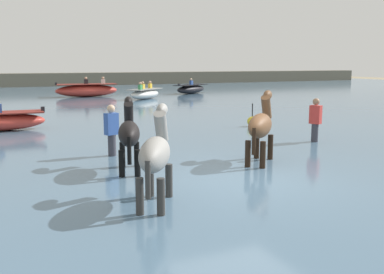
{
  "coord_description": "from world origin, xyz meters",
  "views": [
    {
      "loc": [
        -4.56,
        -7.49,
        2.65
      ],
      "look_at": [
        -0.03,
        2.31,
        0.84
      ],
      "focal_mm": 41.57,
      "sensor_mm": 36.0,
      "label": 1
    }
  ],
  "objects_px": {
    "horse_flank_black": "(129,135)",
    "boat_mid_channel": "(145,94)",
    "horse_lead_grey": "(156,156)",
    "person_wading_close": "(315,124)",
    "person_onlooker_right": "(112,135)",
    "boat_far_offshore": "(191,89)",
    "channel_buoy": "(252,121)",
    "horse_trailing_bay": "(261,127)",
    "boat_distant_west": "(87,90)"
  },
  "relations": [
    {
      "from": "horse_lead_grey",
      "to": "person_onlooker_right",
      "type": "bearing_deg",
      "value": 85.33
    },
    {
      "from": "horse_lead_grey",
      "to": "channel_buoy",
      "type": "height_order",
      "value": "horse_lead_grey"
    },
    {
      "from": "horse_lead_grey",
      "to": "boat_far_offshore",
      "type": "xyz_separation_m",
      "value": [
        11.66,
        24.01,
        -0.47
      ]
    },
    {
      "from": "boat_mid_channel",
      "to": "boat_far_offshore",
      "type": "height_order",
      "value": "boat_far_offshore"
    },
    {
      "from": "boat_far_offshore",
      "to": "person_wading_close",
      "type": "bearing_deg",
      "value": -104.71
    },
    {
      "from": "boat_far_offshore",
      "to": "person_onlooker_right",
      "type": "height_order",
      "value": "person_onlooker_right"
    },
    {
      "from": "horse_lead_grey",
      "to": "horse_flank_black",
      "type": "xyz_separation_m",
      "value": [
        0.28,
        2.41,
        -0.03
      ]
    },
    {
      "from": "boat_distant_west",
      "to": "boat_far_offshore",
      "type": "xyz_separation_m",
      "value": [
        7.84,
        -0.04,
        -0.1
      ]
    },
    {
      "from": "horse_flank_black",
      "to": "boat_mid_channel",
      "type": "height_order",
      "value": "horse_flank_black"
    },
    {
      "from": "horse_flank_black",
      "to": "boat_distant_west",
      "type": "xyz_separation_m",
      "value": [
        3.53,
        21.64,
        -0.34
      ]
    },
    {
      "from": "boat_distant_west",
      "to": "person_wading_close",
      "type": "relative_size",
      "value": 2.59
    },
    {
      "from": "person_onlooker_right",
      "to": "person_wading_close",
      "type": "relative_size",
      "value": 1.0
    },
    {
      "from": "boat_mid_channel",
      "to": "person_wading_close",
      "type": "height_order",
      "value": "person_wading_close"
    },
    {
      "from": "person_onlooker_right",
      "to": "horse_trailing_bay",
      "type": "bearing_deg",
      "value": -36.54
    },
    {
      "from": "boat_far_offshore",
      "to": "channel_buoy",
      "type": "bearing_deg",
      "value": -107.4
    },
    {
      "from": "horse_trailing_bay",
      "to": "person_onlooker_right",
      "type": "bearing_deg",
      "value": 143.46
    },
    {
      "from": "horse_flank_black",
      "to": "person_wading_close",
      "type": "relative_size",
      "value": 1.16
    },
    {
      "from": "boat_mid_channel",
      "to": "horse_flank_black",
      "type": "bearing_deg",
      "value": -109.81
    },
    {
      "from": "horse_flank_black",
      "to": "boat_far_offshore",
      "type": "height_order",
      "value": "horse_flank_black"
    },
    {
      "from": "boat_far_offshore",
      "to": "channel_buoy",
      "type": "height_order",
      "value": "boat_far_offshore"
    },
    {
      "from": "horse_trailing_bay",
      "to": "boat_far_offshore",
      "type": "xyz_separation_m",
      "value": [
        8.37,
        22.12,
        -0.49
      ]
    },
    {
      "from": "boat_far_offshore",
      "to": "person_wading_close",
      "type": "height_order",
      "value": "person_wading_close"
    },
    {
      "from": "horse_trailing_bay",
      "to": "channel_buoy",
      "type": "bearing_deg",
      "value": 59.34
    },
    {
      "from": "horse_trailing_bay",
      "to": "horse_flank_black",
      "type": "relative_size",
      "value": 1.05
    },
    {
      "from": "person_onlooker_right",
      "to": "person_wading_close",
      "type": "bearing_deg",
      "value": -5.22
    },
    {
      "from": "channel_buoy",
      "to": "boat_mid_channel",
      "type": "bearing_deg",
      "value": 87.87
    },
    {
      "from": "channel_buoy",
      "to": "person_wading_close",
      "type": "bearing_deg",
      "value": -90.86
    },
    {
      "from": "horse_lead_grey",
      "to": "boat_far_offshore",
      "type": "height_order",
      "value": "horse_lead_grey"
    },
    {
      "from": "horse_trailing_bay",
      "to": "person_onlooker_right",
      "type": "height_order",
      "value": "horse_trailing_bay"
    },
    {
      "from": "person_wading_close",
      "to": "boat_distant_west",
      "type": "bearing_deg",
      "value": 96.87
    },
    {
      "from": "boat_mid_channel",
      "to": "horse_lead_grey",
      "type": "bearing_deg",
      "value": -108.35
    },
    {
      "from": "horse_trailing_bay",
      "to": "horse_lead_grey",
      "type": "bearing_deg",
      "value": -150.04
    },
    {
      "from": "horse_lead_grey",
      "to": "boat_mid_channel",
      "type": "distance_m",
      "value": 21.75
    },
    {
      "from": "horse_lead_grey",
      "to": "person_wading_close",
      "type": "relative_size",
      "value": 1.19
    },
    {
      "from": "horse_flank_black",
      "to": "person_onlooker_right",
      "type": "xyz_separation_m",
      "value": [
        0.05,
        1.68,
        -0.25
      ]
    },
    {
      "from": "boat_mid_channel",
      "to": "person_onlooker_right",
      "type": "xyz_separation_m",
      "value": [
        -6.51,
        -16.55,
        0.19
      ]
    },
    {
      "from": "horse_trailing_bay",
      "to": "boat_distant_west",
      "type": "distance_m",
      "value": 22.16
    },
    {
      "from": "horse_trailing_bay",
      "to": "person_wading_close",
      "type": "relative_size",
      "value": 1.22
    },
    {
      "from": "horse_lead_grey",
      "to": "person_onlooker_right",
      "type": "height_order",
      "value": "horse_lead_grey"
    },
    {
      "from": "boat_mid_channel",
      "to": "channel_buoy",
      "type": "distance_m",
      "value": 13.61
    },
    {
      "from": "person_onlooker_right",
      "to": "boat_mid_channel",
      "type": "bearing_deg",
      "value": 68.52
    },
    {
      "from": "horse_trailing_bay",
      "to": "boat_distant_west",
      "type": "bearing_deg",
      "value": 88.64
    },
    {
      "from": "boat_mid_channel",
      "to": "boat_distant_west",
      "type": "distance_m",
      "value": 4.57
    },
    {
      "from": "horse_trailing_bay",
      "to": "horse_flank_black",
      "type": "distance_m",
      "value": 3.05
    },
    {
      "from": "boat_distant_west",
      "to": "channel_buoy",
      "type": "height_order",
      "value": "boat_distant_west"
    },
    {
      "from": "horse_lead_grey",
      "to": "horse_flank_black",
      "type": "height_order",
      "value": "horse_lead_grey"
    },
    {
      "from": "horse_flank_black",
      "to": "boat_far_offshore",
      "type": "distance_m",
      "value": 24.42
    },
    {
      "from": "horse_lead_grey",
      "to": "person_wading_close",
      "type": "xyz_separation_m",
      "value": [
        6.29,
        3.54,
        -0.28
      ]
    },
    {
      "from": "person_wading_close",
      "to": "channel_buoy",
      "type": "bearing_deg",
      "value": 89.14
    },
    {
      "from": "horse_lead_grey",
      "to": "channel_buoy",
      "type": "xyz_separation_m",
      "value": [
        6.34,
        7.04,
        -0.62
      ]
    }
  ]
}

